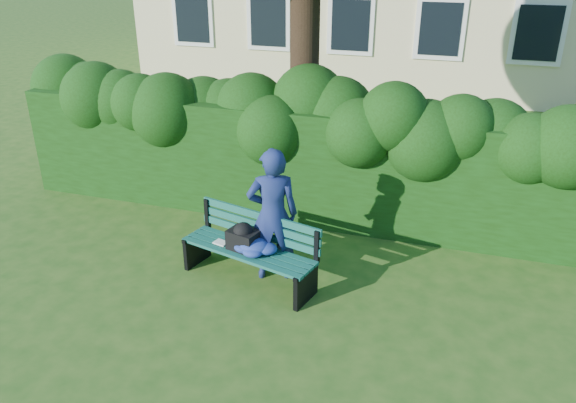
% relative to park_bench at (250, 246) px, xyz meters
% --- Properties ---
extents(ground, '(80.00, 80.00, 0.00)m').
position_rel_park_bench_xyz_m(ground, '(0.34, -0.05, -0.50)').
color(ground, '#265217').
rests_on(ground, ground).
extents(hedge, '(10.00, 1.00, 1.80)m').
position_rel_park_bench_xyz_m(hedge, '(0.34, 2.15, 0.40)').
color(hedge, '#14330B').
rests_on(hedge, ground).
extents(park_bench, '(1.92, 1.00, 0.89)m').
position_rel_park_bench_xyz_m(park_bench, '(0.00, 0.00, 0.00)').
color(park_bench, '#0D4439').
rests_on(park_bench, ground).
extents(man_reading, '(0.77, 0.64, 1.80)m').
position_rel_park_bench_xyz_m(man_reading, '(0.24, 0.19, 0.40)').
color(man_reading, navy).
rests_on(man_reading, ground).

